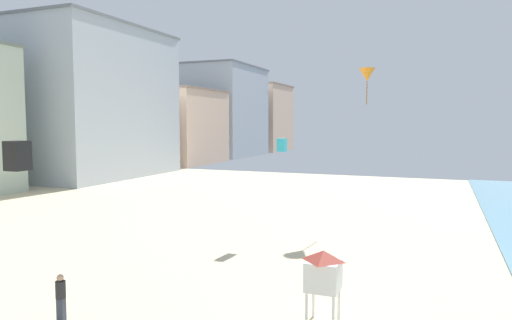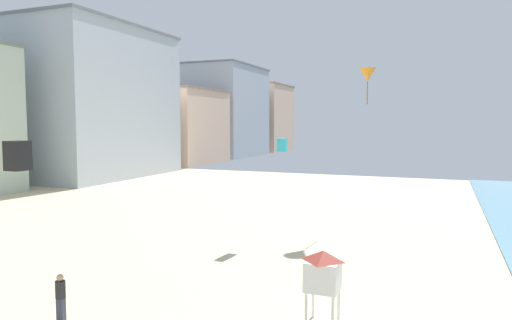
{
  "view_description": "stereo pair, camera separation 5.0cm",
  "coord_description": "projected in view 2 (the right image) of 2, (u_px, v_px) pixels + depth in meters",
  "views": [
    {
      "loc": [
        15.5,
        -0.24,
        6.81
      ],
      "look_at": [
        7.72,
        19.24,
        5.14
      ],
      "focal_mm": 32.63,
      "sensor_mm": 36.0,
      "label": 1
    },
    {
      "loc": [
        15.55,
        -0.22,
        6.81
      ],
      "look_at": [
        7.72,
        19.24,
        5.14
      ],
      "focal_mm": 32.63,
      "sensor_mm": 36.0,
      "label": 2
    }
  ],
  "objects": [
    {
      "name": "boardwalk_hotel_mid",
      "position": [
        81.0,
        103.0,
        59.86
      ],
      "size": [
        17.52,
        20.81,
        18.74
      ],
      "color": "#ADB7C1",
      "rests_on": "ground"
    },
    {
      "name": "boardwalk_hotel_far",
      "position": [
        168.0,
        127.0,
        78.96
      ],
      "size": [
        16.62,
        15.09,
        12.39
      ],
      "color": "beige",
      "rests_on": "ground"
    },
    {
      "name": "boardwalk_hotel_distant",
      "position": [
        218.0,
        112.0,
        96.27
      ],
      "size": [
        16.04,
        19.27,
        18.33
      ],
      "color": "#ADB7C1",
      "rests_on": "ground"
    },
    {
      "name": "boardwalk_hotel_furthest",
      "position": [
        254.0,
        118.0,
        114.5
      ],
      "size": [
        16.47,
        15.54,
        16.01
      ],
      "color": "beige",
      "rests_on": "ground"
    },
    {
      "name": "kite_flyer",
      "position": [
        61.0,
        295.0,
        15.98
      ],
      "size": [
        0.34,
        0.34,
        1.64
      ],
      "rotation": [
        0.0,
        0.0,
        2.02
      ],
      "color": "#383D4C",
      "rests_on": "ground"
    },
    {
      "name": "lifeguard_stand",
      "position": [
        323.0,
        271.0,
        15.61
      ],
      "size": [
        1.1,
        1.1,
        2.55
      ],
      "rotation": [
        0.0,
        0.0,
        -0.3
      ],
      "color": "white",
      "rests_on": "ground"
    },
    {
      "name": "kite_orange_delta",
      "position": [
        368.0,
        75.0,
        34.76
      ],
      "size": [
        1.19,
        1.19,
        2.7
      ],
      "color": "orange"
    },
    {
      "name": "kite_cyan_box",
      "position": [
        282.0,
        145.0,
        28.97
      ],
      "size": [
        0.52,
        0.52,
        0.82
      ],
      "color": "#2DB7CC"
    },
    {
      "name": "kite_black_box",
      "position": [
        18.0,
        156.0,
        18.15
      ],
      "size": [
        0.74,
        0.74,
        1.16
      ],
      "color": "black"
    }
  ]
}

